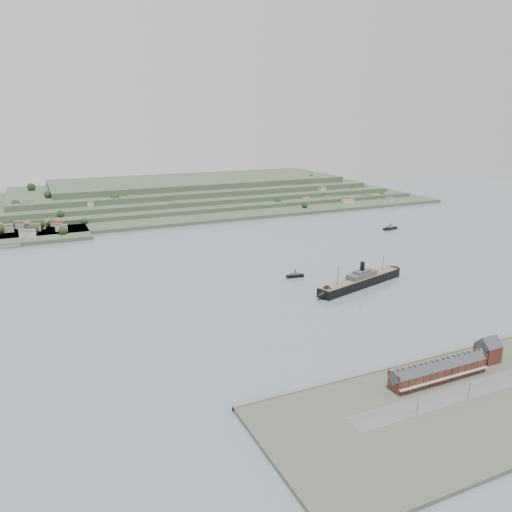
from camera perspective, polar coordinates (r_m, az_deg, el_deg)
name	(u,v)px	position (r m, az deg, el deg)	size (l,w,h in m)	color
ground	(291,281)	(396.03, 4.02, -2.81)	(1400.00, 1400.00, 0.00)	slate
near_shore	(483,395)	(262.00, 24.56, -14.29)	(220.00, 80.00, 2.60)	#4C5142
terrace_row	(439,370)	(263.38, 20.14, -12.17)	(55.60, 9.80, 11.07)	#482419
gabled_building	(488,350)	(290.87, 24.98, -9.70)	(10.40, 10.18, 14.09)	#482419
far_peninsula	(182,194)	(760.21, -8.43, 6.98)	(760.00, 309.00, 30.00)	#3E5035
steamship	(358,282)	(386.64, 11.59, -2.91)	(93.79, 35.55, 22.98)	black
tugboat	(295,275)	(403.44, 4.48, -2.23)	(14.65, 5.50, 6.43)	black
ferry_east	(390,228)	(591.29, 15.09, 3.10)	(19.44, 8.18, 7.07)	black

